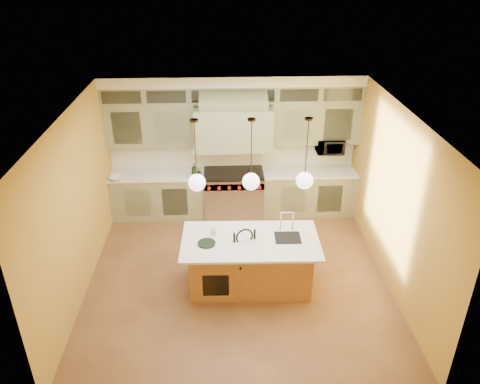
{
  "coord_description": "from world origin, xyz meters",
  "views": [
    {
      "loc": [
        -0.25,
        -6.44,
        4.99
      ],
      "look_at": [
        0.07,
        0.7,
        1.25
      ],
      "focal_mm": 35.0,
      "sensor_mm": 36.0,
      "label": 1
    }
  ],
  "objects_px": {
    "range": "(234,193)",
    "counter_stool": "(247,260)",
    "microwave": "(330,146)",
    "kitchen_island": "(250,261)"
  },
  "relations": [
    {
      "from": "range",
      "to": "counter_stool",
      "type": "bearing_deg",
      "value": -87.16
    },
    {
      "from": "microwave",
      "to": "counter_stool",
      "type": "bearing_deg",
      "value": -124.13
    },
    {
      "from": "counter_stool",
      "to": "kitchen_island",
      "type": "bearing_deg",
      "value": 55.7
    },
    {
      "from": "range",
      "to": "counter_stool",
      "type": "height_order",
      "value": "counter_stool"
    },
    {
      "from": "kitchen_island",
      "to": "counter_stool",
      "type": "bearing_deg",
      "value": -107.62
    },
    {
      "from": "counter_stool",
      "to": "microwave",
      "type": "xyz_separation_m",
      "value": [
        1.82,
        2.69,
        0.81
      ]
    },
    {
      "from": "kitchen_island",
      "to": "microwave",
      "type": "relative_size",
      "value": 4.05
    },
    {
      "from": "kitchen_island",
      "to": "counter_stool",
      "type": "relative_size",
      "value": 1.94
    },
    {
      "from": "kitchen_island",
      "to": "microwave",
      "type": "bearing_deg",
      "value": 56.32
    },
    {
      "from": "range",
      "to": "kitchen_island",
      "type": "height_order",
      "value": "kitchen_island"
    }
  ]
}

